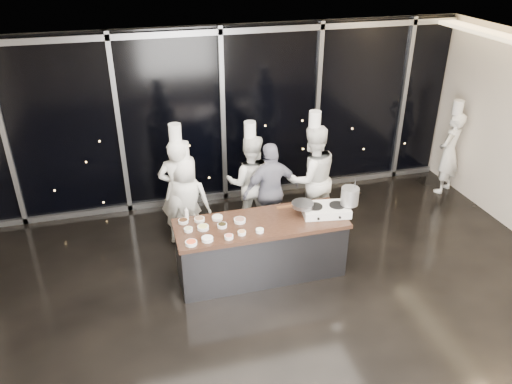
% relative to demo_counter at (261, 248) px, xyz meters
% --- Properties ---
extents(ground, '(9.00, 9.00, 0.00)m').
position_rel_demo_counter_xyz_m(ground, '(0.00, -0.90, -0.45)').
color(ground, black).
rests_on(ground, ground).
extents(room_shell, '(9.02, 7.02, 3.21)m').
position_rel_demo_counter_xyz_m(room_shell, '(0.18, -0.90, 1.79)').
color(room_shell, beige).
rests_on(room_shell, ground).
extents(window_wall, '(8.90, 0.11, 3.20)m').
position_rel_demo_counter_xyz_m(window_wall, '(0.00, 2.53, 1.14)').
color(window_wall, black).
rests_on(window_wall, ground).
extents(demo_counter, '(2.46, 0.86, 0.90)m').
position_rel_demo_counter_xyz_m(demo_counter, '(0.00, 0.00, 0.00)').
color(demo_counter, '#39393E').
rests_on(demo_counter, ground).
extents(stove, '(0.73, 0.51, 0.14)m').
position_rel_demo_counter_xyz_m(stove, '(0.98, -0.02, 0.51)').
color(stove, white).
rests_on(stove, demo_counter).
extents(frying_pan, '(0.58, 0.37, 0.05)m').
position_rel_demo_counter_xyz_m(frying_pan, '(0.63, 0.04, 0.61)').
color(frying_pan, gray).
rests_on(frying_pan, stove).
extents(stock_pot, '(0.30, 0.30, 0.26)m').
position_rel_demo_counter_xyz_m(stock_pot, '(1.32, -0.08, 0.72)').
color(stock_pot, '#BCBDBF').
rests_on(stock_pot, stove).
extents(prep_bowls, '(1.11, 0.73, 0.05)m').
position_rel_demo_counter_xyz_m(prep_bowls, '(-0.70, -0.02, 0.47)').
color(prep_bowls, white).
rests_on(prep_bowls, demo_counter).
extents(squeeze_bottle, '(0.06, 0.06, 0.21)m').
position_rel_demo_counter_xyz_m(squeeze_bottle, '(-1.01, 0.34, 0.55)').
color(squeeze_bottle, white).
rests_on(squeeze_bottle, demo_counter).
extents(chef_far_left, '(0.78, 0.65, 2.05)m').
position_rel_demo_counter_xyz_m(chef_far_left, '(-1.00, 1.18, 0.48)').
color(chef_far_left, white).
rests_on(chef_far_left, ground).
extents(chef_left, '(0.87, 0.72, 1.76)m').
position_rel_demo_counter_xyz_m(chef_left, '(-0.90, 1.15, 0.33)').
color(chef_left, white).
rests_on(chef_left, ground).
extents(chef_center, '(0.95, 0.82, 1.91)m').
position_rel_demo_counter_xyz_m(chef_center, '(0.20, 1.36, 0.40)').
color(chef_center, white).
rests_on(chef_center, ground).
extents(guest, '(1.02, 0.53, 1.66)m').
position_rel_demo_counter_xyz_m(guest, '(0.46, 0.99, 0.38)').
color(guest, '#141638').
rests_on(guest, ground).
extents(chef_right, '(0.98, 0.81, 2.10)m').
position_rel_demo_counter_xyz_m(chef_right, '(1.17, 1.06, 0.49)').
color(chef_right, white).
rests_on(chef_right, ground).
extents(chef_side, '(0.70, 0.64, 1.85)m').
position_rel_demo_counter_xyz_m(chef_side, '(4.20, 1.62, 0.38)').
color(chef_side, white).
rests_on(chef_side, ground).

